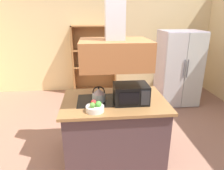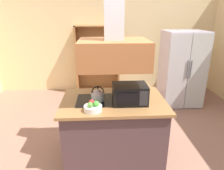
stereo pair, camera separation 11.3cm
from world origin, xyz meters
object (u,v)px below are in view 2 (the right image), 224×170
kettle (98,94)px  fruit_bowl (93,107)px  dish_cabinet (98,63)px  cutting_board (130,92)px  microwave (130,94)px  refrigerator (182,69)px

kettle → fruit_bowl: 0.33m
fruit_bowl → dish_cabinet: bearing=89.4°
cutting_board → fruit_bowl: 0.80m
dish_cabinet → microwave: bearing=-80.7°
dish_cabinet → fruit_bowl: bearing=-90.6°
cutting_board → fruit_bowl: bearing=-133.4°
kettle → cutting_board: (0.49, 0.25, -0.08)m
refrigerator → cutting_board: (-1.43, -1.54, 0.06)m
refrigerator → microwave: (-1.49, -1.90, 0.18)m
cutting_board → fruit_bowl: (-0.55, -0.58, 0.04)m
microwave → refrigerator: bearing=51.9°
cutting_board → microwave: 0.38m
refrigerator → kettle: 2.63m
kettle → microwave: microwave is taller
kettle → microwave: (0.43, -0.10, 0.04)m
fruit_bowl → refrigerator: bearing=47.0°
dish_cabinet → cutting_board: size_ratio=5.24×
fruit_bowl → cutting_board: bearing=46.6°
cutting_board → fruit_bowl: fruit_bowl is taller
dish_cabinet → microwave: dish_cabinet is taller
kettle → fruit_bowl: bearing=-100.3°
dish_cabinet → cutting_board: dish_cabinet is taller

